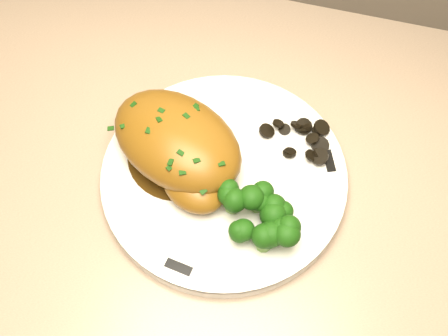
# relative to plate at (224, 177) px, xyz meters

# --- Properties ---
(plate) EXTENTS (0.27, 0.27, 0.02)m
(plate) POSITION_rel_plate_xyz_m (0.00, 0.00, 0.00)
(plate) COLOR white
(plate) RESTS_ON counter
(rim_accent_0) EXTENTS (0.02, 0.03, 0.00)m
(rim_accent_0) POSITION_rel_plate_xyz_m (0.10, 0.04, 0.01)
(rim_accent_0) COLOR black
(rim_accent_0) RESTS_ON plate
(rim_accent_1) EXTENTS (0.02, 0.03, 0.00)m
(rim_accent_1) POSITION_rel_plate_xyz_m (-0.08, 0.07, 0.01)
(rim_accent_1) COLOR black
(rim_accent_1) RESTS_ON plate
(rim_accent_2) EXTENTS (0.03, 0.01, 0.00)m
(rim_accent_2) POSITION_rel_plate_xyz_m (-0.01, -0.11, 0.01)
(rim_accent_2) COLOR black
(rim_accent_2) RESTS_ON plate
(gravy_pool) EXTENTS (0.10, 0.10, 0.00)m
(gravy_pool) POSITION_rel_plate_xyz_m (-0.05, 0.01, 0.01)
(gravy_pool) COLOR #3A250A
(gravy_pool) RESTS_ON plate
(chicken_breast) EXTENTS (0.17, 0.15, 0.06)m
(chicken_breast) POSITION_rel_plate_xyz_m (-0.05, 0.00, 0.04)
(chicken_breast) COLOR brown
(chicken_breast) RESTS_ON plate
(mushroom_pile) EXTENTS (0.07, 0.05, 0.02)m
(mushroom_pile) POSITION_rel_plate_xyz_m (0.06, 0.05, 0.01)
(mushroom_pile) COLOR black
(mushroom_pile) RESTS_ON plate
(broccoli_florets) EXTENTS (0.08, 0.06, 0.03)m
(broccoli_florets) POSITION_rel_plate_xyz_m (0.05, -0.05, 0.03)
(broccoli_florets) COLOR #5D8A3A
(broccoli_florets) RESTS_ON plate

